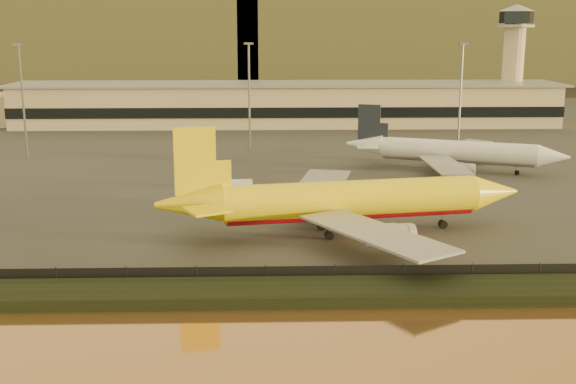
% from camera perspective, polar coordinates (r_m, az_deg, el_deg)
% --- Properties ---
extents(ground, '(900.00, 900.00, 0.00)m').
position_cam_1_polar(ground, '(96.80, 1.81, -4.72)').
color(ground, black).
rests_on(ground, ground).
extents(embankment, '(320.00, 7.00, 1.40)m').
position_cam_1_polar(embankment, '(80.56, 2.54, -7.92)').
color(embankment, black).
rests_on(embankment, ground).
extents(tarmac, '(320.00, 220.00, 0.20)m').
position_cam_1_polar(tarmac, '(189.42, 0.11, 4.09)').
color(tarmac, '#2D2D2D').
rests_on(tarmac, ground).
extents(perimeter_fence, '(300.00, 0.05, 2.20)m').
position_cam_1_polar(perimeter_fence, '(84.10, 2.34, -6.57)').
color(perimeter_fence, black).
rests_on(perimeter_fence, tarmac).
extents(terminal_building, '(202.00, 25.00, 12.60)m').
position_cam_1_polar(terminal_building, '(219.01, -3.96, 6.89)').
color(terminal_building, tan).
rests_on(terminal_building, tarmac).
extents(control_tower, '(11.20, 11.20, 35.50)m').
position_cam_1_polar(control_tower, '(235.65, 17.41, 10.53)').
color(control_tower, tan).
rests_on(control_tower, tarmac).
extents(apron_light_masts, '(152.20, 12.20, 25.40)m').
position_cam_1_polar(apron_light_masts, '(168.88, 5.47, 8.27)').
color(apron_light_masts, slate).
rests_on(apron_light_masts, tarmac).
extents(distant_hills, '(470.00, 160.00, 70.00)m').
position_cam_1_polar(distant_hills, '(432.31, -3.71, 13.23)').
color(distant_hills, brown).
rests_on(distant_hills, ground).
extents(dhl_cargo_jet, '(53.61, 51.89, 16.04)m').
position_cam_1_polar(dhl_cargo_jet, '(103.33, 4.51, -0.73)').
color(dhl_cargo_jet, yellow).
rests_on(dhl_cargo_jet, tarmac).
extents(white_narrowbody_jet, '(43.70, 41.29, 13.05)m').
position_cam_1_polar(white_narrowbody_jet, '(152.49, 12.93, 3.10)').
color(white_narrowbody_jet, white).
rests_on(white_narrowbody_jet, tarmac).
extents(gse_vehicle_yellow, '(3.66, 2.07, 1.56)m').
position_cam_1_polar(gse_vehicle_yellow, '(129.68, 10.02, 0.12)').
color(gse_vehicle_yellow, yellow).
rests_on(gse_vehicle_yellow, tarmac).
extents(gse_vehicle_white, '(3.93, 2.00, 1.71)m').
position_cam_1_polar(gse_vehicle_white, '(132.29, -3.67, 0.58)').
color(gse_vehicle_white, white).
rests_on(gse_vehicle_white, tarmac).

